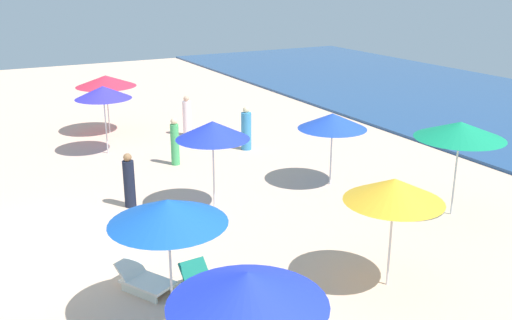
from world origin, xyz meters
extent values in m
plane|color=beige|center=(0.00, 0.00, 0.00)|extent=(60.00, 60.00, 0.00)
cylinder|color=silver|center=(-0.22, 8.97, 0.93)|extent=(0.05, 0.05, 1.86)
cone|color=blue|center=(-0.22, 8.97, 2.10)|extent=(2.18, 2.18, 0.49)
cylinder|color=silver|center=(3.41, 10.58, 1.12)|extent=(0.05, 0.05, 2.23)
cone|color=#13905D|center=(3.41, 10.58, 2.46)|extent=(2.44, 2.44, 0.46)
cylinder|color=silver|center=(-6.97, 3.51, 1.05)|extent=(0.05, 0.05, 2.10)
cone|color=#3730C7|center=(-6.97, 3.51, 2.33)|extent=(2.07, 2.07, 0.47)
cone|color=#1E33DA|center=(7.82, 1.83, 2.35)|extent=(2.31, 2.31, 0.50)
cylinder|color=silver|center=(4.72, 1.78, 1.06)|extent=(0.05, 0.05, 2.11)
cone|color=blue|center=(4.72, 1.78, 2.35)|extent=(2.24, 2.24, 0.47)
cube|color=silver|center=(4.36, 2.40, 0.10)|extent=(1.06, 0.12, 0.19)
cube|color=silver|center=(4.32, 2.94, 0.10)|extent=(1.06, 0.12, 0.19)
cube|color=#136B57|center=(4.34, 2.67, 0.22)|extent=(1.22, 0.72, 0.06)
cube|color=#136B57|center=(3.80, 2.63, 0.42)|extent=(0.48, 0.63, 0.44)
cube|color=silver|center=(3.52, 1.47, 0.10)|extent=(0.90, 0.52, 0.19)
cube|color=silver|center=(3.26, 1.95, 0.10)|extent=(0.90, 0.52, 0.19)
cube|color=silver|center=(3.39, 1.71, 0.22)|extent=(1.29, 1.10, 0.06)
cube|color=silver|center=(2.95, 1.47, 0.41)|extent=(0.63, 0.72, 0.41)
cylinder|color=silver|center=(-9.83, 4.32, 1.00)|extent=(0.05, 0.05, 2.00)
cone|color=#D82942|center=(-9.83, 4.32, 2.23)|extent=(2.49, 2.49, 0.46)
cylinder|color=silver|center=(5.58, 6.42, 0.98)|extent=(0.05, 0.05, 1.97)
cone|color=gold|center=(5.58, 6.42, 2.22)|extent=(2.12, 2.12, 0.50)
cylinder|color=silver|center=(-0.09, 4.83, 1.05)|extent=(0.05, 0.05, 2.11)
cone|color=#2136CB|center=(-0.09, 4.83, 2.36)|extent=(2.08, 2.08, 0.51)
cylinder|color=#388CCB|center=(-4.93, 8.35, 0.73)|extent=(0.55, 0.55, 1.45)
sphere|color=beige|center=(-4.93, 8.35, 1.56)|extent=(0.24, 0.24, 0.24)
cylinder|color=#45B065|center=(-4.47, 5.29, 0.74)|extent=(0.37, 0.37, 1.48)
sphere|color=beige|center=(-4.47, 5.29, 1.58)|extent=(0.24, 0.24, 0.24)
cylinder|color=white|center=(-7.90, 7.10, 0.73)|extent=(0.50, 0.50, 1.46)
sphere|color=tan|center=(-7.90, 7.10, 1.56)|extent=(0.23, 0.23, 0.23)
cylinder|color=#171E32|center=(-1.43, 2.75, 0.70)|extent=(0.37, 0.37, 1.39)
sphere|color=#926A45|center=(-1.43, 2.75, 1.50)|extent=(0.24, 0.24, 0.24)
cube|color=red|center=(0.18, 2.98, 0.20)|extent=(0.66, 0.66, 0.40)
camera|label=1|loc=(14.12, -1.41, 6.51)|focal=40.58mm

